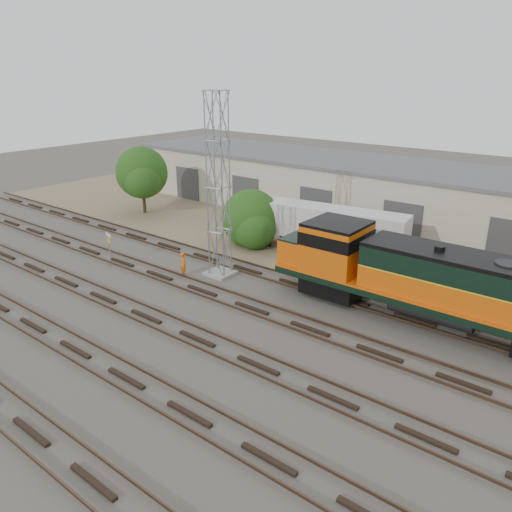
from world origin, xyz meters
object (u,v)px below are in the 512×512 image
Objects in this scene: locomotive at (429,281)px; signal_tower at (218,191)px; semi_trailer at (332,225)px; worker at (183,264)px.

locomotive is 13.98m from signal_tower.
semi_trailer is at bearing 64.91° from signal_tower.
locomotive is at bearing 7.12° from signal_tower.
signal_tower is at bearing -172.88° from locomotive.
signal_tower is 9.73m from semi_trailer.
signal_tower reaches higher than locomotive.
signal_tower is (-13.48, -1.69, 3.27)m from locomotive.
signal_tower is 1.01× the size of semi_trailer.
semi_trailer is (5.68, 9.87, 1.42)m from worker.
locomotive reaches higher than semi_trailer.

